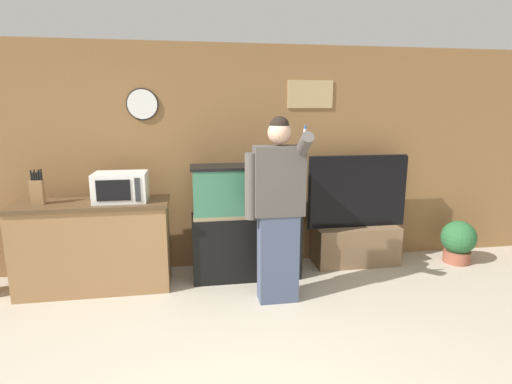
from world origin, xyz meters
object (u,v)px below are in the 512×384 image
microwave (121,187)px  knife_block (37,191)px  person_standing (278,208)px  potted_plant (458,241)px  tv_on_stand (356,233)px  aquarium_on_stand (246,222)px  counter_island (95,246)px

microwave → knife_block: 0.80m
person_standing → potted_plant: person_standing is taller
microwave → knife_block: size_ratio=1.52×
knife_block → tv_on_stand: tv_on_stand is taller
knife_block → aquarium_on_stand: size_ratio=0.27×
counter_island → person_standing: bearing=-17.2°
aquarium_on_stand → tv_on_stand: bearing=6.2°
microwave → tv_on_stand: bearing=4.4°
tv_on_stand → potted_plant: size_ratio=2.54×
person_standing → potted_plant: 2.59m
microwave → potted_plant: 4.03m
tv_on_stand → potted_plant: bearing=-7.7°
microwave → person_standing: person_standing is taller
tv_on_stand → person_standing: (-1.16, -0.78, 0.55)m
microwave → knife_block: knife_block is taller
tv_on_stand → microwave: bearing=-175.6°
aquarium_on_stand → tv_on_stand: 1.41m
person_standing → tv_on_stand: bearing=34.0°
knife_block → person_standing: (2.32, -0.57, -0.13)m
microwave → tv_on_stand: 2.78m
counter_island → knife_block: size_ratio=4.50×
counter_island → tv_on_stand: 3.00m
aquarium_on_stand → potted_plant: size_ratio=2.42×
microwave → person_standing: bearing=-20.6°
microwave → aquarium_on_stand: bearing=2.5°
microwave → knife_block: (-0.80, -0.01, -0.01)m
aquarium_on_stand → person_standing: 0.73m
knife_block → tv_on_stand: size_ratio=0.26×
knife_block → tv_on_stand: 3.55m
knife_block → aquarium_on_stand: 2.15m
counter_island → microwave: 0.69m
counter_island → aquarium_on_stand: (1.61, 0.06, 0.17)m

